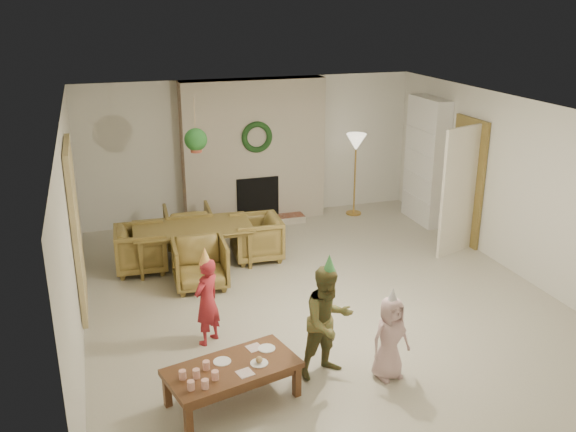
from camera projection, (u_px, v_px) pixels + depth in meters
name	position (u px, v px, depth m)	size (l,w,h in m)	color
floor	(318.00, 297.00, 8.31)	(7.00, 7.00, 0.00)	#B7B29E
ceiling	(322.00, 111.00, 7.48)	(7.00, 7.00, 0.00)	white
wall_back	(251.00, 149.00, 11.04)	(7.00, 7.00, 0.00)	silver
wall_front	(480.00, 348.00, 4.75)	(7.00, 7.00, 0.00)	silver
wall_left	(72.00, 234.00, 7.03)	(7.00, 7.00, 0.00)	silver
wall_right	(519.00, 188.00, 8.76)	(7.00, 7.00, 0.00)	silver
fireplace_mass	(254.00, 151.00, 10.86)	(2.50, 0.40, 2.50)	#502715
fireplace_hearth	(260.00, 222.00, 10.94)	(1.60, 0.30, 0.12)	maroon
fireplace_firebox	(257.00, 198.00, 10.96)	(0.75, 0.12, 0.75)	black
fireplace_wreath	(257.00, 137.00, 10.55)	(0.54, 0.54, 0.10)	#143716
floor_lamp_base	(354.00, 213.00, 11.52)	(0.28, 0.28, 0.03)	gold
floor_lamp_post	(355.00, 177.00, 11.29)	(0.03, 0.03, 1.35)	gold
floor_lamp_shade	(356.00, 142.00, 11.08)	(0.36, 0.36, 0.30)	beige
bookshelf_carcass	(426.00, 161.00, 10.83)	(0.30, 1.00, 2.20)	white
bookshelf_shelf_a	(422.00, 196.00, 11.04)	(0.30, 0.92, 0.03)	white
bookshelf_shelf_b	(424.00, 175.00, 10.90)	(0.30, 0.92, 0.03)	white
bookshelf_shelf_c	(426.00, 153.00, 10.77)	(0.30, 0.92, 0.03)	white
bookshelf_shelf_d	(427.00, 130.00, 10.64)	(0.30, 0.92, 0.03)	white
books_row_lower	(426.00, 191.00, 10.85)	(0.20, 0.40, 0.24)	#B33621
books_row_mid	(422.00, 166.00, 10.90)	(0.20, 0.44, 0.24)	navy
books_row_upper	(428.00, 147.00, 10.63)	(0.20, 0.36, 0.22)	#B19126
door_frame	(467.00, 181.00, 9.90)	(0.05, 0.86, 2.04)	olive
door_leaf	(459.00, 191.00, 9.45)	(0.05, 0.80, 2.00)	beige
curtain_panel	(76.00, 228.00, 7.22)	(0.06, 1.20, 2.00)	beige
dining_table	(194.00, 246.00, 9.22)	(1.73, 0.96, 0.61)	olive
dining_chair_near	(200.00, 264.00, 8.51)	(0.72, 0.74, 0.67)	olive
dining_chair_far	(188.00, 227.00, 9.90)	(0.72, 0.74, 0.67)	olive
dining_chair_left	(141.00, 249.00, 9.02)	(0.72, 0.74, 0.67)	olive
dining_chair_right	(256.00, 238.00, 9.44)	(0.72, 0.74, 0.67)	olive
hanging_plant_cord	(195.00, 123.00, 8.57)	(0.01, 0.01, 0.70)	tan
hanging_plant_pot	(196.00, 148.00, 8.69)	(0.16, 0.16, 0.12)	brown
hanging_plant_foliage	(196.00, 140.00, 8.65)	(0.32, 0.32, 0.32)	#1B511E
coffee_table_top	(232.00, 369.00, 6.05)	(1.28, 0.64, 0.06)	brown
coffee_table_apron	(232.00, 375.00, 6.08)	(1.18, 0.54, 0.08)	brown
coffee_leg_fl	(188.00, 420.00, 5.62)	(0.07, 0.07, 0.34)	brown
coffee_leg_fr	(297.00, 381.00, 6.20)	(0.07, 0.07, 0.34)	brown
coffee_leg_bl	(167.00, 391.00, 6.04)	(0.07, 0.07, 0.34)	brown
coffee_leg_br	(271.00, 357.00, 6.62)	(0.07, 0.07, 0.34)	brown
cup_a	(191.00, 385.00, 5.66)	(0.07, 0.07, 0.09)	white
cup_b	(183.00, 375.00, 5.82)	(0.07, 0.07, 0.09)	white
cup_c	(205.00, 384.00, 5.68)	(0.07, 0.07, 0.09)	white
cup_d	(196.00, 374.00, 5.84)	(0.07, 0.07, 0.09)	white
cup_e	(215.00, 375.00, 5.82)	(0.07, 0.07, 0.09)	white
cup_f	(206.00, 365.00, 5.97)	(0.07, 0.07, 0.09)	white
plate_a	(222.00, 361.00, 6.11)	(0.18, 0.18, 0.01)	white
plate_b	(259.00, 363.00, 6.08)	(0.18, 0.18, 0.01)	white
plate_c	(267.00, 348.00, 6.34)	(0.18, 0.18, 0.01)	white
food_scoop	(259.00, 360.00, 6.07)	(0.07, 0.07, 0.07)	tan
napkin_left	(245.00, 373.00, 5.92)	(0.15, 0.15, 0.01)	#DDA5A2
napkin_right	(254.00, 348.00, 6.36)	(0.15, 0.15, 0.01)	#DDA5A2
child_red	(207.00, 301.00, 7.06)	(0.38, 0.25, 1.04)	maroon
party_hat_red	(205.00, 256.00, 6.87)	(0.14, 0.14, 0.20)	#F7F352
child_plaid	(328.00, 322.00, 6.43)	(0.60, 0.46, 1.23)	brown
party_hat_plaid	(329.00, 264.00, 6.21)	(0.14, 0.14, 0.20)	#449F4E
child_pink	(390.00, 338.00, 6.42)	(0.45, 0.29, 0.92)	#CAA2A3
party_hat_pink	(393.00, 295.00, 6.25)	(0.12, 0.12, 0.16)	silver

